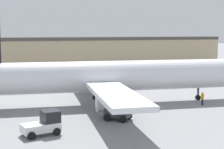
% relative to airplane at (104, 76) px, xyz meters
% --- Properties ---
extents(ground_plane, '(400.00, 400.00, 0.00)m').
position_rel_airplane_xyz_m(ground_plane, '(1.02, -0.15, -3.63)').
color(ground_plane, gray).
extents(terminal_building, '(67.06, 14.92, 8.20)m').
position_rel_airplane_xyz_m(terminal_building, '(6.57, 36.37, 0.47)').
color(terminal_building, tan).
rests_on(terminal_building, ground_plane).
extents(airplane, '(41.09, 33.57, 12.69)m').
position_rel_airplane_xyz_m(airplane, '(0.00, 0.00, 0.00)').
color(airplane, white).
rests_on(airplane, ground_plane).
extents(ground_crew_worker, '(0.37, 0.37, 1.70)m').
position_rel_airplane_xyz_m(ground_crew_worker, '(11.51, -4.95, -2.73)').
color(ground_crew_worker, '#1E2338').
rests_on(ground_crew_worker, ground_plane).
extents(baggage_tug, '(3.63, 2.59, 2.16)m').
position_rel_airplane_xyz_m(baggage_tug, '(-9.50, -10.49, -2.63)').
color(baggage_tug, silver).
rests_on(baggage_tug, ground_plane).
extents(belt_loader_truck, '(3.16, 3.15, 2.55)m').
position_rel_airplane_xyz_m(belt_loader_truck, '(-1.17, -8.24, -2.47)').
color(belt_loader_truck, '#2D2D33').
rests_on(belt_loader_truck, ground_plane).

